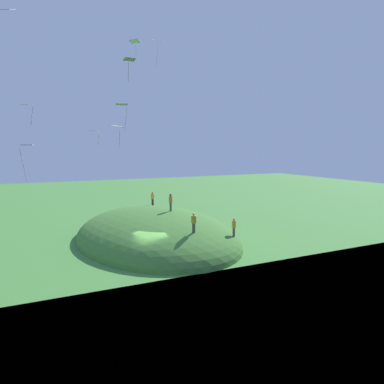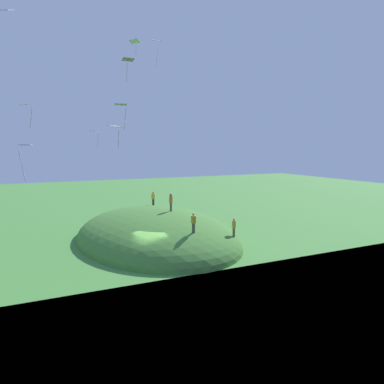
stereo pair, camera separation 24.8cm
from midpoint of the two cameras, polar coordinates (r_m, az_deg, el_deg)
The scene contains 16 objects.
ground_plane at distance 33.18m, azimuth -6.68°, elevation -10.52°, with size 160.00×160.00×0.00m, color #468739.
grass_hill at distance 40.31m, azimuth -5.89°, elevation -7.33°, with size 23.64×16.31×6.59m, color #447D32.
dirt_path at distance 54.71m, azimuth -6.95°, elevation -3.49°, with size 11.10×1.19×0.04m, color brown.
person_watching_kites at distance 38.64m, azimuth -3.52°, elevation -1.25°, with size 0.40×0.40×1.85m.
person_walking_path at distance 35.37m, azimuth 6.31°, elevation -5.08°, with size 0.52×0.52×1.81m.
person_on_hilltop at distance 45.05m, azimuth -6.28°, elevation -0.77°, with size 0.60×0.60×1.65m.
person_near_shore at distance 32.62m, azimuth 0.05°, elevation -4.41°, with size 0.60×0.60×1.76m.
kite_0 at distance 35.04m, azimuth -5.83°, elevation 22.08°, with size 0.62×0.87×2.16m.
kite_1 at distance 24.02m, azimuth -11.92°, elevation 9.77°, with size 1.02×1.06×1.46m.
kite_2 at distance 34.93m, azimuth -9.05°, elevation 22.01°, with size 1.45×1.32×1.33m.
kite_3 at distance 22.82m, azimuth -9.99°, elevation 19.34°, with size 0.51×0.66×1.27m.
kite_4 at distance 26.12m, azimuth -24.40°, elevation 11.97°, with size 0.82×0.82×1.53m.
kite_5 at distance 23.06m, azimuth -27.47°, elevation 23.68°, with size 0.98×1.10×1.26m.
kite_6 at distance 25.96m, azimuth -11.02°, elevation 12.89°, with size 0.77×0.94×1.80m.
kite_9 at distance 21.07m, azimuth -24.62°, elevation 5.95°, with size 0.71×0.72×2.01m.
kite_13 at distance 31.35m, azimuth -15.01°, elevation 9.00°, with size 1.04×1.00×1.25m.
Camera 1 is at (-29.82, 10.53, 10.01)m, focal length 34.44 mm.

